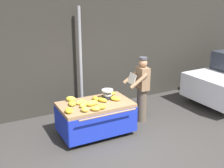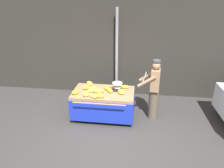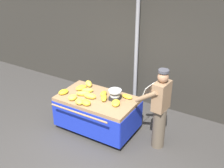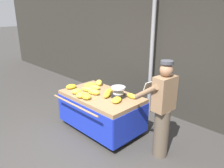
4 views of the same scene
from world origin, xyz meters
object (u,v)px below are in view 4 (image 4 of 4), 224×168
object	(u,v)px
weighing_scale	(118,92)
banana_bunch_12	(94,92)
banana_bunch_3	(90,85)
banana_bunch_8	(71,87)
banana_bunch_6	(80,95)
banana_bunch_4	(89,89)
banana_bunch_7	(86,96)
banana_cart	(101,104)
banana_bunch_11	(99,83)
street_pole	(152,55)
banana_bunch_9	(132,96)
banana_bunch_0	(76,91)
vendor_person	(162,110)
banana_bunch_1	(95,87)
banana_bunch_10	(109,91)
banana_bunch_5	(107,95)
banana_bunch_2	(117,100)

from	to	relation	value
weighing_scale	banana_bunch_12	xyz separation A→B (m)	(-0.49, -0.22, -0.06)
banana_bunch_3	banana_bunch_8	bearing A→B (deg)	-119.56
banana_bunch_3	banana_bunch_6	xyz separation A→B (m)	(0.34, -0.53, 0.01)
weighing_scale	banana_bunch_4	size ratio (longest dim) A/B	0.97
banana_bunch_6	banana_bunch_7	xyz separation A→B (m)	(0.15, 0.03, 0.00)
banana_cart	banana_bunch_11	xyz separation A→B (m)	(-0.46, 0.36, 0.28)
street_pole	banana_bunch_9	bearing A→B (deg)	-72.11
street_pole	banana_bunch_7	distance (m)	1.88
banana_bunch_7	banana_bunch_3	bearing A→B (deg)	134.36
banana_bunch_4	banana_bunch_12	xyz separation A→B (m)	(0.19, -0.02, 0.00)
banana_bunch_0	banana_bunch_4	bearing A→B (deg)	70.76
banana_cart	banana_bunch_11	distance (m)	0.65
banana_bunch_11	banana_bunch_6	bearing A→B (deg)	-69.19
street_pole	weighing_scale	bearing A→B (deg)	-82.65
banana_bunch_6	banana_bunch_12	size ratio (longest dim) A/B	0.74
banana_cart	vendor_person	size ratio (longest dim) A/B	0.99
banana_bunch_1	banana_bunch_9	xyz separation A→B (m)	(0.88, 0.20, -0.01)
banana_bunch_3	banana_bunch_12	size ratio (longest dim) A/B	0.93
banana_bunch_3	vendor_person	bearing A→B (deg)	0.26
banana_bunch_0	vendor_person	size ratio (longest dim) A/B	0.12
banana_bunch_1	banana_bunch_9	size ratio (longest dim) A/B	1.02
banana_bunch_0	banana_bunch_6	xyz separation A→B (m)	(0.22, -0.07, 0.00)
banana_bunch_10	banana_bunch_11	xyz separation A→B (m)	(-0.54, 0.21, 0.01)
banana_bunch_4	banana_bunch_6	bearing A→B (deg)	-67.87
banana_bunch_5	vendor_person	size ratio (longest dim) A/B	0.16
street_pole	banana_bunch_8	bearing A→B (deg)	-119.65
weighing_scale	street_pole	bearing A→B (deg)	97.35
banana_bunch_5	banana_bunch_8	size ratio (longest dim) A/B	1.20
banana_bunch_0	banana_bunch_5	bearing A→B (deg)	30.35
banana_bunch_8	banana_bunch_2	bearing A→B (deg)	8.45
banana_bunch_2	banana_bunch_12	world-z (taller)	banana_bunch_12
banana_bunch_4	banana_bunch_8	size ratio (longest dim) A/B	1.24
banana_bunch_10	banana_bunch_11	world-z (taller)	banana_bunch_11
banana_bunch_1	banana_bunch_7	world-z (taller)	banana_bunch_7
vendor_person	weighing_scale	bearing A→B (deg)	-178.59
banana_bunch_0	banana_bunch_11	bearing A→B (deg)	95.55
banana_bunch_2	banana_bunch_8	distance (m)	1.23
banana_bunch_2	banana_bunch_3	distance (m)	1.02
banana_bunch_0	banana_bunch_7	bearing A→B (deg)	-5.23
banana_bunch_6	banana_bunch_10	world-z (taller)	banana_bunch_6
banana_cart	banana_bunch_0	size ratio (longest dim) A/B	8.49
banana_bunch_3	banana_bunch_5	world-z (taller)	same
banana_cart	banana_bunch_8	bearing A→B (deg)	-162.25
banana_bunch_9	vendor_person	bearing A→B (deg)	-11.22
banana_bunch_0	banana_bunch_6	world-z (taller)	banana_bunch_6
banana_bunch_5	banana_bunch_6	bearing A→B (deg)	-131.07
banana_bunch_4	vendor_person	xyz separation A→B (m)	(1.67, 0.22, 0.02)
banana_bunch_2	banana_bunch_11	world-z (taller)	banana_bunch_11
banana_bunch_2	banana_bunch_11	distance (m)	1.04
banana_bunch_1	banana_bunch_11	distance (m)	0.30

